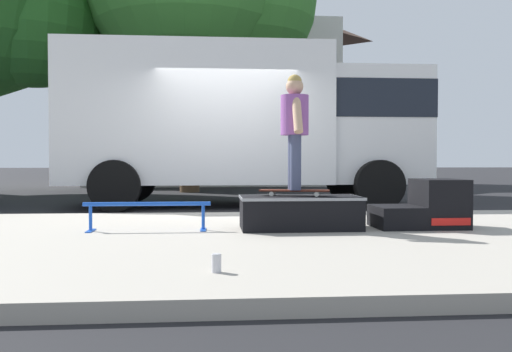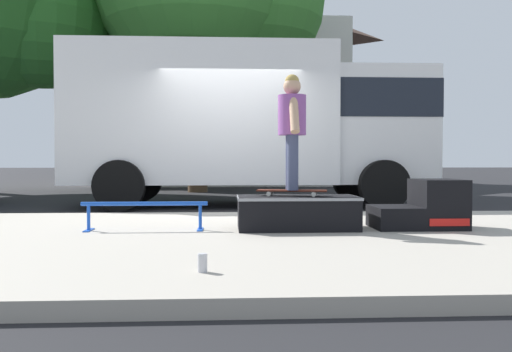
{
  "view_description": "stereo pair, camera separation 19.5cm",
  "coord_description": "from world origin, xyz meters",
  "px_view_note": "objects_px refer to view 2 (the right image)",
  "views": [
    {
      "loc": [
        -0.27,
        -8.39,
        0.87
      ],
      "look_at": [
        0.31,
        -1.35,
        0.68
      ],
      "focal_mm": 37.54,
      "sensor_mm": 36.0,
      "label": 1
    },
    {
      "loc": [
        -0.07,
        -8.41,
        0.87
      ],
      "look_at": [
        0.31,
        -1.35,
        0.68
      ],
      "focal_mm": 37.54,
      "sensor_mm": 36.0,
      "label": 2
    }
  ],
  "objects_px": {
    "grind_rail": "(145,209)",
    "soda_can": "(202,263)",
    "skateboard": "(292,191)",
    "skater_kid": "(292,122)",
    "box_truck": "(252,120)",
    "kicker_ramp": "(425,208)",
    "skate_box": "(297,211)"
  },
  "relations": [
    {
      "from": "kicker_ramp",
      "to": "soda_can",
      "type": "xyz_separation_m",
      "value": [
        -2.39,
        -2.28,
        -0.16
      ]
    },
    {
      "from": "kicker_ramp",
      "to": "box_truck",
      "type": "height_order",
      "value": "box_truck"
    },
    {
      "from": "skateboard",
      "to": "skater_kid",
      "type": "bearing_deg",
      "value": 0.0
    },
    {
      "from": "box_truck",
      "to": "grind_rail",
      "type": "bearing_deg",
      "value": -106.23
    },
    {
      "from": "grind_rail",
      "to": "soda_can",
      "type": "bearing_deg",
      "value": -72.0
    },
    {
      "from": "grind_rail",
      "to": "soda_can",
      "type": "relative_size",
      "value": 10.83
    },
    {
      "from": "skate_box",
      "to": "skateboard",
      "type": "relative_size",
      "value": 1.65
    },
    {
      "from": "skater_kid",
      "to": "soda_can",
      "type": "height_order",
      "value": "skater_kid"
    },
    {
      "from": "skate_box",
      "to": "kicker_ramp",
      "type": "height_order",
      "value": "kicker_ramp"
    },
    {
      "from": "skate_box",
      "to": "kicker_ramp",
      "type": "relative_size",
      "value": 1.34
    },
    {
      "from": "soda_can",
      "to": "box_truck",
      "type": "height_order",
      "value": "box_truck"
    },
    {
      "from": "skate_box",
      "to": "skateboard",
      "type": "distance_m",
      "value": 0.24
    },
    {
      "from": "skater_kid",
      "to": "kicker_ramp",
      "type": "bearing_deg",
      "value": -2.2
    },
    {
      "from": "skateboard",
      "to": "grind_rail",
      "type": "bearing_deg",
      "value": -176.68
    },
    {
      "from": "skater_kid",
      "to": "box_truck",
      "type": "xyz_separation_m",
      "value": [
        -0.24,
        4.65,
        0.39
      ]
    },
    {
      "from": "skate_box",
      "to": "skater_kid",
      "type": "relative_size",
      "value": 1.03
    },
    {
      "from": "skate_box",
      "to": "grind_rail",
      "type": "bearing_deg",
      "value": -178.74
    },
    {
      "from": "skater_kid",
      "to": "box_truck",
      "type": "height_order",
      "value": "box_truck"
    },
    {
      "from": "skate_box",
      "to": "kicker_ramp",
      "type": "distance_m",
      "value": 1.45
    },
    {
      "from": "skateboard",
      "to": "skater_kid",
      "type": "distance_m",
      "value": 0.77
    },
    {
      "from": "skater_kid",
      "to": "box_truck",
      "type": "relative_size",
      "value": 0.19
    },
    {
      "from": "skateboard",
      "to": "box_truck",
      "type": "bearing_deg",
      "value": 92.94
    },
    {
      "from": "soda_can",
      "to": "skater_kid",
      "type": "bearing_deg",
      "value": 69.12
    },
    {
      "from": "skate_box",
      "to": "skater_kid",
      "type": "distance_m",
      "value": 1.0
    },
    {
      "from": "skate_box",
      "to": "soda_can",
      "type": "height_order",
      "value": "skate_box"
    },
    {
      "from": "grind_rail",
      "to": "skateboard",
      "type": "xyz_separation_m",
      "value": [
        1.62,
        0.09,
        0.19
      ]
    },
    {
      "from": "skateboard",
      "to": "soda_can",
      "type": "xyz_separation_m",
      "value": [
        -0.89,
        -2.34,
        -0.36
      ]
    },
    {
      "from": "skate_box",
      "to": "grind_rail",
      "type": "relative_size",
      "value": 0.97
    },
    {
      "from": "skate_box",
      "to": "box_truck",
      "type": "bearing_deg",
      "value": 93.53
    },
    {
      "from": "kicker_ramp",
      "to": "grind_rail",
      "type": "xyz_separation_m",
      "value": [
        -3.12,
        -0.04,
        0.0
      ]
    },
    {
      "from": "kicker_ramp",
      "to": "skater_kid",
      "type": "distance_m",
      "value": 1.78
    },
    {
      "from": "soda_can",
      "to": "grind_rail",
      "type": "bearing_deg",
      "value": 108.0
    }
  ]
}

